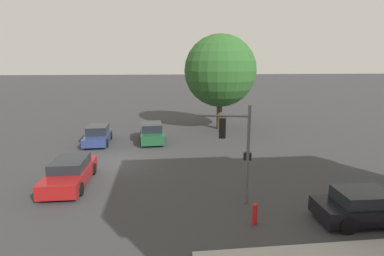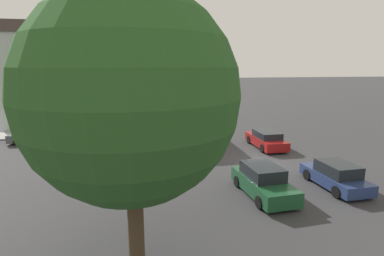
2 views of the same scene
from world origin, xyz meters
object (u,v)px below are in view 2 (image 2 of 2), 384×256
object	(u,v)px
crossing_car_2	(263,181)
parked_car_1	(38,136)
parked_car_0	(107,133)
fire_hydrant	(157,133)
street_tree	(131,97)
traffic_signal	(163,109)
crossing_car_1	(266,139)
crossing_car_0	(336,176)

from	to	relation	value
crossing_car_2	parked_car_1	distance (m)	20.37
parked_car_0	fire_hydrant	world-z (taller)	parked_car_0
fire_hydrant	street_tree	bearing A→B (deg)	173.30
parked_car_0	parked_car_1	bearing A→B (deg)	0.61
street_tree	parked_car_1	bearing A→B (deg)	24.51
fire_hydrant	parked_car_1	bearing A→B (deg)	88.19
street_tree	traffic_signal	xyz separation A→B (m)	(15.79, -2.48, -2.66)
street_tree	parked_car_0	distance (m)	18.91
crossing_car_1	fire_hydrant	world-z (taller)	crossing_car_1
street_tree	crossing_car_2	distance (m)	9.14
street_tree	crossing_car_0	size ratio (longest dim) A/B	2.19
traffic_signal	crossing_car_2	xyz separation A→B (m)	(-11.68, -4.03, -2.26)
street_tree	traffic_signal	bearing A→B (deg)	-8.92
street_tree	crossing_car_1	bearing A→B (deg)	-39.86
street_tree	fire_hydrant	distance (m)	18.65
crossing_car_0	crossing_car_1	xyz separation A→B (m)	(8.50, 0.19, 0.00)
crossing_car_0	parked_car_1	distance (m)	23.61
crossing_car_1	parked_car_0	world-z (taller)	crossing_car_1
crossing_car_0	street_tree	bearing A→B (deg)	109.91
crossing_car_0	parked_car_1	bearing A→B (deg)	52.49
crossing_car_2	crossing_car_0	bearing A→B (deg)	88.78
street_tree	crossing_car_0	bearing A→B (deg)	-68.55
parked_car_1	fire_hydrant	distance (m)	10.36
traffic_signal	crossing_car_0	bearing A→B (deg)	48.15
traffic_signal	parked_car_1	distance (m)	11.25
traffic_signal	parked_car_0	distance (m)	5.91
traffic_signal	crossing_car_1	world-z (taller)	traffic_signal
street_tree	parked_car_1	distance (m)	20.55
crossing_car_0	crossing_car_2	bearing A→B (deg)	90.48
crossing_car_1	crossing_car_2	bearing A→B (deg)	155.03
crossing_car_0	parked_car_0	xyz separation A→B (m)	(13.81, 13.29, -0.02)
crossing_car_0	crossing_car_2	distance (m)	4.34
parked_car_1	street_tree	bearing A→B (deg)	116.48
parked_car_0	fire_hydrant	bearing A→B (deg)	177.79
crossing_car_1	parked_car_1	distance (m)	19.67
crossing_car_2	fire_hydrant	bearing A→B (deg)	-165.36
traffic_signal	fire_hydrant	bearing A→B (deg)	-156.91
traffic_signal	parked_car_0	world-z (taller)	traffic_signal
crossing_car_2	traffic_signal	bearing A→B (deg)	-164.20
street_tree	crossing_car_0	world-z (taller)	street_tree
traffic_signal	parked_car_0	size ratio (longest dim) A/B	1.15
crossing_car_2	fire_hydrant	distance (m)	14.39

